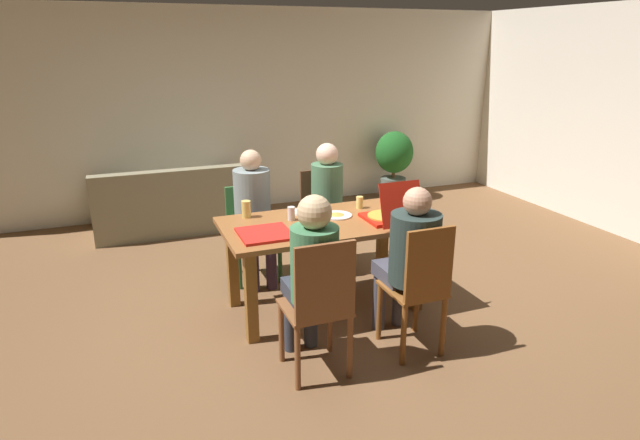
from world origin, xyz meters
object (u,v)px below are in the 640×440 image
chair_0 (320,304)px  couch (170,206)px  person_0 (312,268)px  plate_0 (337,215)px  chair_1 (419,286)px  person_1 (410,253)px  pizza_box_0 (265,234)px  person_3 (254,206)px  pizza_box_1 (389,215)px  drinking_glass_0 (386,199)px  chair_2 (324,215)px  chair_3 (251,226)px  person_2 (329,197)px  potted_plant (394,159)px  drinking_glass_3 (291,214)px  drinking_glass_1 (360,202)px  drinking_glass_2 (246,209)px  dining_table (324,236)px  plate_1 (304,212)px

chair_0 → couch: bearing=99.6°
person_0 → plate_0: person_0 is taller
chair_1 → person_1: person_1 is taller
chair_1 → pizza_box_0: chair_1 is taller
person_3 → pizza_box_1: size_ratio=2.70×
chair_0 → drinking_glass_0: 1.61m
person_3 → drinking_glass_0: person_3 is taller
chair_2 → pizza_box_1: 1.16m
drinking_glass_0 → pizza_box_0: bearing=-163.3°
chair_3 → drinking_glass_0: bearing=-31.3°
chair_2 → person_2: bearing=-90.0°
chair_3 → potted_plant: bearing=36.5°
pizza_box_0 → drinking_glass_3: (0.30, 0.27, 0.05)m
pizza_box_0 → plate_0: size_ratio=1.53×
chair_0 → potted_plant: size_ratio=1.04×
person_2 → drinking_glass_1: bearing=-83.6°
pizza_box_0 → drinking_glass_2: (-0.03, 0.47, 0.06)m
dining_table → drinking_glass_0: bearing=18.2°
person_1 → chair_3: (-0.76, 1.65, -0.24)m
person_0 → pizza_box_0: 0.65m
pizza_box_1 → dining_table: bearing=159.2°
chair_3 → plate_0: bearing=-55.6°
chair_3 → drinking_glass_3: 0.85m
pizza_box_0 → person_1: bearing=-34.6°
person_0 → person_1: bearing=1.1°
person_3 → plate_1: size_ratio=5.75×
drinking_glass_2 → plate_1: bearing=-6.1°
plate_0 → plate_1: plate_0 is taller
plate_1 → potted_plant: (2.27, 2.52, -0.21)m
chair_1 → potted_plant: 4.14m
pizza_box_0 → pizza_box_1: bearing=-2.5°
chair_0 → pizza_box_0: (-0.14, 0.78, 0.24)m
drinking_glass_2 → potted_plant: size_ratio=0.15×
person_1 → chair_3: bearing=114.7°
plate_1 → potted_plant: bearing=48.0°
person_1 → pizza_box_1: (0.13, 0.58, 0.10)m
person_2 → chair_3: 0.80m
person_3 → person_1: bearing=-63.5°
dining_table → person_2: (0.36, 0.78, 0.09)m
person_2 → drinking_glass_2: person_2 is taller
chair_1 → chair_2: 1.83m
plate_0 → drinking_glass_2: bearing=161.3°
person_0 → drinking_glass_2: size_ratio=8.85×
dining_table → chair_1: chair_1 is taller
pizza_box_1 → drinking_glass_0: 0.46m
person_1 → person_3: bearing=116.5°
chair_3 → plate_0: (0.55, -0.80, 0.29)m
person_1 → drinking_glass_0: person_1 is taller
person_3 → drinking_glass_2: (-0.17, -0.42, 0.11)m
pizza_box_1 → potted_plant: (1.69, 2.99, -0.26)m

